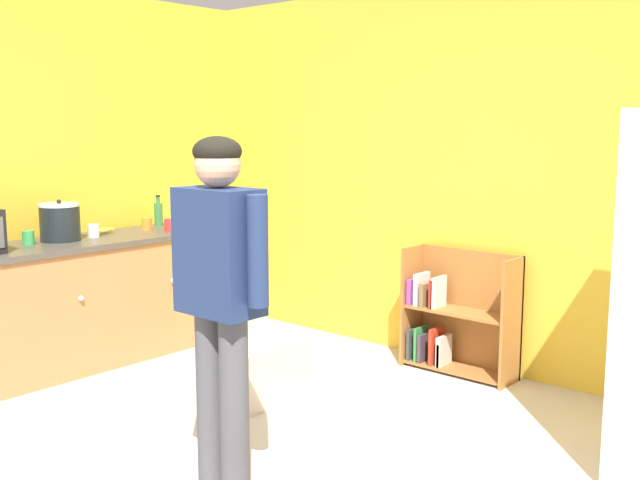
{
  "coord_description": "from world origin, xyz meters",
  "views": [
    {
      "loc": [
        2.56,
        -2.32,
        1.7
      ],
      "look_at": [
        0.11,
        0.47,
        1.14
      ],
      "focal_mm": 42.39,
      "sensor_mm": 36.0,
      "label": 1
    }
  ],
  "objects_px": {
    "bookshelf": "(455,319)",
    "standing_person": "(220,287)",
    "orange_cup": "(147,224)",
    "banana_bunch": "(106,230)",
    "white_cup": "(94,231)",
    "pet_carrier": "(257,370)",
    "green_cup": "(28,238)",
    "red_cup": "(169,225)",
    "crock_pot": "(60,222)",
    "green_glass_bottle": "(158,213)",
    "kitchen_counter": "(57,307)"
  },
  "relations": [
    {
      "from": "orange_cup",
      "to": "white_cup",
      "type": "relative_size",
      "value": 1.0
    },
    {
      "from": "orange_cup",
      "to": "green_cup",
      "type": "distance_m",
      "value": 0.96
    },
    {
      "from": "kitchen_counter",
      "to": "green_glass_bottle",
      "type": "bearing_deg",
      "value": 101.66
    },
    {
      "from": "standing_person",
      "to": "red_cup",
      "type": "height_order",
      "value": "standing_person"
    },
    {
      "from": "banana_bunch",
      "to": "green_cup",
      "type": "height_order",
      "value": "green_cup"
    },
    {
      "from": "pet_carrier",
      "to": "green_cup",
      "type": "relative_size",
      "value": 5.81
    },
    {
      "from": "orange_cup",
      "to": "white_cup",
      "type": "distance_m",
      "value": 0.48
    },
    {
      "from": "pet_carrier",
      "to": "red_cup",
      "type": "xyz_separation_m",
      "value": [
        -1.33,
        0.37,
        0.77
      ]
    },
    {
      "from": "pet_carrier",
      "to": "green_cup",
      "type": "xyz_separation_m",
      "value": [
        -1.52,
        -0.67,
        0.77
      ]
    },
    {
      "from": "orange_cup",
      "to": "green_cup",
      "type": "relative_size",
      "value": 1.0
    },
    {
      "from": "red_cup",
      "to": "white_cup",
      "type": "distance_m",
      "value": 0.58
    },
    {
      "from": "standing_person",
      "to": "banana_bunch",
      "type": "height_order",
      "value": "standing_person"
    },
    {
      "from": "standing_person",
      "to": "crock_pot",
      "type": "bearing_deg",
      "value": 165.92
    },
    {
      "from": "banana_bunch",
      "to": "red_cup",
      "type": "distance_m",
      "value": 0.47
    },
    {
      "from": "green_glass_bottle",
      "to": "green_cup",
      "type": "distance_m",
      "value": 1.2
    },
    {
      "from": "standing_person",
      "to": "green_cup",
      "type": "distance_m",
      "value": 2.39
    },
    {
      "from": "bookshelf",
      "to": "orange_cup",
      "type": "relative_size",
      "value": 8.95
    },
    {
      "from": "green_cup",
      "to": "white_cup",
      "type": "distance_m",
      "value": 0.48
    },
    {
      "from": "green_cup",
      "to": "kitchen_counter",
      "type": "bearing_deg",
      "value": 65.49
    },
    {
      "from": "green_cup",
      "to": "bookshelf",
      "type": "bearing_deg",
      "value": 42.27
    },
    {
      "from": "white_cup",
      "to": "green_cup",
      "type": "bearing_deg",
      "value": -93.83
    },
    {
      "from": "standing_person",
      "to": "green_glass_bottle",
      "type": "bearing_deg",
      "value": 148.36
    },
    {
      "from": "pet_carrier",
      "to": "crock_pot",
      "type": "xyz_separation_m",
      "value": [
        -1.52,
        -0.43,
        0.85
      ]
    },
    {
      "from": "bookshelf",
      "to": "green_cup",
      "type": "relative_size",
      "value": 8.95
    },
    {
      "from": "kitchen_counter",
      "to": "bookshelf",
      "type": "relative_size",
      "value": 2.74
    },
    {
      "from": "green_glass_bottle",
      "to": "green_cup",
      "type": "relative_size",
      "value": 2.59
    },
    {
      "from": "green_cup",
      "to": "banana_bunch",
      "type": "bearing_deg",
      "value": 95.41
    },
    {
      "from": "green_glass_bottle",
      "to": "green_cup",
      "type": "height_order",
      "value": "green_glass_bottle"
    },
    {
      "from": "green_cup",
      "to": "orange_cup",
      "type": "bearing_deg",
      "value": 89.04
    },
    {
      "from": "pet_carrier",
      "to": "banana_bunch",
      "type": "bearing_deg",
      "value": -179.19
    },
    {
      "from": "kitchen_counter",
      "to": "green_cup",
      "type": "distance_m",
      "value": 0.52
    },
    {
      "from": "green_cup",
      "to": "red_cup",
      "type": "xyz_separation_m",
      "value": [
        0.19,
        1.04,
        0.0
      ]
    },
    {
      "from": "standing_person",
      "to": "orange_cup",
      "type": "xyz_separation_m",
      "value": [
        -2.34,
        1.31,
        -0.05
      ]
    },
    {
      "from": "pet_carrier",
      "to": "orange_cup",
      "type": "bearing_deg",
      "value": 169.02
    },
    {
      "from": "bookshelf",
      "to": "standing_person",
      "type": "distance_m",
      "value": 2.41
    },
    {
      "from": "red_cup",
      "to": "standing_person",
      "type": "bearing_deg",
      "value": -32.7
    },
    {
      "from": "crock_pot",
      "to": "banana_bunch",
      "type": "relative_size",
      "value": 1.87
    },
    {
      "from": "standing_person",
      "to": "crock_pot",
      "type": "distance_m",
      "value": 2.43
    },
    {
      "from": "crock_pot",
      "to": "pet_carrier",
      "type": "bearing_deg",
      "value": 15.84
    },
    {
      "from": "crock_pot",
      "to": "kitchen_counter",
      "type": "bearing_deg",
      "value": -54.68
    },
    {
      "from": "bookshelf",
      "to": "banana_bunch",
      "type": "bearing_deg",
      "value": -149.29
    },
    {
      "from": "white_cup",
      "to": "pet_carrier",
      "type": "bearing_deg",
      "value": 7.09
    },
    {
      "from": "orange_cup",
      "to": "banana_bunch",
      "type": "bearing_deg",
      "value": -103.78
    },
    {
      "from": "banana_bunch",
      "to": "white_cup",
      "type": "xyz_separation_m",
      "value": [
        0.09,
        -0.16,
        0.02
      ]
    },
    {
      "from": "banana_bunch",
      "to": "orange_cup",
      "type": "distance_m",
      "value": 0.32
    },
    {
      "from": "green_glass_bottle",
      "to": "white_cup",
      "type": "distance_m",
      "value": 0.73
    },
    {
      "from": "bookshelf",
      "to": "red_cup",
      "type": "xyz_separation_m",
      "value": [
        -1.97,
        -0.92,
        0.58
      ]
    },
    {
      "from": "banana_bunch",
      "to": "green_glass_bottle",
      "type": "height_order",
      "value": "green_glass_bottle"
    },
    {
      "from": "crock_pot",
      "to": "red_cup",
      "type": "bearing_deg",
      "value": 76.97
    },
    {
      "from": "bookshelf",
      "to": "green_cup",
      "type": "bearing_deg",
      "value": -137.73
    }
  ]
}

